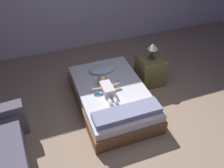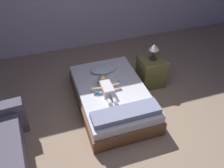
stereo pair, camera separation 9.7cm
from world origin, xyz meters
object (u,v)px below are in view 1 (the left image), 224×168
at_px(bed, 112,97).
at_px(lamp, 153,48).
at_px(nightstand, 150,70).
at_px(toothbrush, 119,82).
at_px(toy_block, 97,92).
at_px(baby, 106,86).
at_px(pillow, 103,69).

relative_size(bed, lamp, 5.88).
relative_size(nightstand, lamp, 1.83).
distance_m(toothbrush, toy_block, 0.48).
bearing_deg(toothbrush, bed, -143.14).
bearing_deg(baby, toy_block, -167.47).
distance_m(bed, toy_block, 0.36).
bearing_deg(bed, lamp, 21.92).
xyz_separation_m(bed, toothbrush, (0.17, 0.13, 0.21)).
bearing_deg(toy_block, nightstand, 18.67).
height_order(baby, toy_block, baby).
xyz_separation_m(nightstand, lamp, (0.00, 0.00, 0.51)).
height_order(bed, baby, baby).
distance_m(pillow, baby, 0.54).
height_order(baby, lamp, lamp).
bearing_deg(pillow, nightstand, -9.81).
xyz_separation_m(pillow, baby, (-0.12, -0.52, 0.02)).
bearing_deg(baby, pillow, 77.63).
bearing_deg(baby, lamp, 19.66).
bearing_deg(pillow, toothbrush, -67.95).
bearing_deg(bed, toothbrush, 36.86).
height_order(toothbrush, nightstand, nightstand).
distance_m(bed, lamp, 1.16).
bearing_deg(baby, toothbrush, 24.14).
height_order(toothbrush, toy_block, toy_block).
relative_size(lamp, toy_block, 3.83).
relative_size(baby, toy_block, 7.94).
xyz_separation_m(toothbrush, lamp, (0.75, 0.24, 0.39)).
bearing_deg(baby, nightstand, 19.66).
relative_size(bed, toy_block, 22.56).
xyz_separation_m(toothbrush, nightstand, (0.75, 0.24, -0.11)).
bearing_deg(lamp, toy_block, -161.32).
xyz_separation_m(lamp, toy_block, (-1.20, -0.40, -0.37)).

